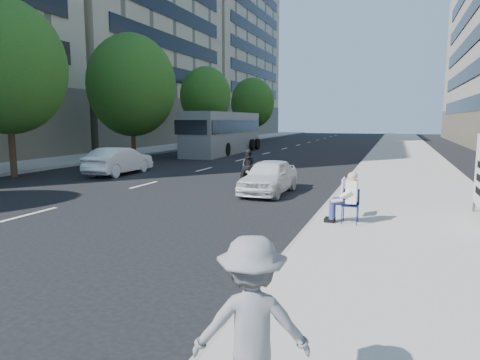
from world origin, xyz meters
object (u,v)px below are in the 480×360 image
at_px(jogger, 252,326).
at_px(white_sedan_mid, 119,161).
at_px(motorcycle, 249,168).
at_px(white_sedan_near, 269,176).
at_px(bus, 224,133).
at_px(seated_protester, 346,194).

relative_size(jogger, white_sedan_mid, 0.39).
relative_size(jogger, motorcycle, 0.79).
bearing_deg(white_sedan_mid, motorcycle, 175.82).
distance_m(white_sedan_near, bus, 19.36).
xyz_separation_m(white_sedan_near, motorcycle, (-1.59, 2.38, -0.00)).
bearing_deg(white_sedan_mid, bus, -90.08).
bearing_deg(seated_protester, motorcycle, 125.92).
bearing_deg(jogger, bus, -88.05).
distance_m(jogger, bus, 31.48).
distance_m(white_sedan_near, white_sedan_mid, 9.05).
bearing_deg(seated_protester, jogger, -89.92).
bearing_deg(white_sedan_mid, white_sedan_near, 161.20).
bearing_deg(motorcycle, white_sedan_near, -54.63).
relative_size(jogger, white_sedan_near, 0.43).
xyz_separation_m(white_sedan_near, white_sedan_mid, (-8.61, 2.78, 0.04)).
height_order(seated_protester, white_sedan_mid, seated_protester).
bearing_deg(jogger, seated_protester, -110.61).
distance_m(white_sedan_mid, motorcycle, 7.04).
relative_size(seated_protester, motorcycle, 0.64).
xyz_separation_m(seated_protester, motorcycle, (-4.88, 6.73, -0.24)).
height_order(white_sedan_near, white_sedan_mid, white_sedan_mid).
height_order(jogger, motorcycle, jogger).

